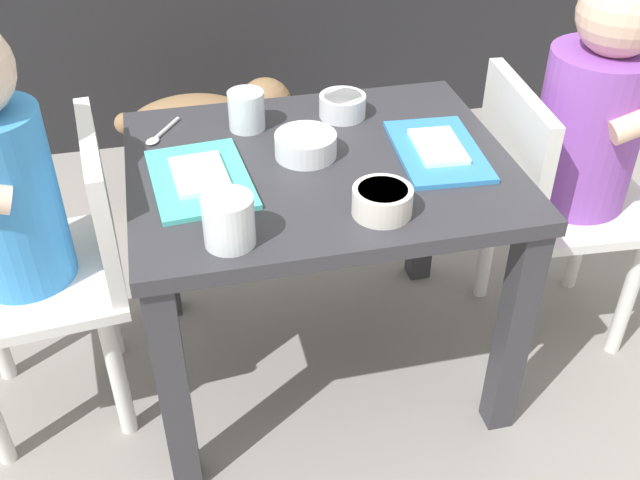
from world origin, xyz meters
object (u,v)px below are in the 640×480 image
(food_tray_right, at_px, (438,150))
(veggie_bowl_far, at_px, (382,200))
(water_cup_left, at_px, (247,113))
(cereal_bowl_right_side, at_px, (342,105))
(food_tray_left, at_px, (200,178))
(seated_child_right, at_px, (584,127))
(cereal_bowl_left_side, at_px, (306,144))
(dog, at_px, (206,126))
(water_cup_right, at_px, (229,223))
(seated_child_left, at_px, (13,194))
(dining_table, at_px, (320,204))
(spoon_by_left_tray, at_px, (160,134))

(food_tray_right, height_order, veggie_bowl_far, veggie_bowl_far)
(water_cup_left, height_order, cereal_bowl_right_side, water_cup_left)
(food_tray_left, height_order, cereal_bowl_right_side, cereal_bowl_right_side)
(seated_child_right, height_order, cereal_bowl_left_side, seated_child_right)
(seated_child_right, relative_size, dog, 1.62)
(seated_child_right, xyz_separation_m, water_cup_right, (-0.63, -0.19, 0.03))
(seated_child_left, distance_m, seated_child_right, 0.92)
(water_cup_left, xyz_separation_m, water_cup_right, (-0.07, -0.32, 0.00))
(water_cup_right, bearing_deg, seated_child_right, 16.81)
(cereal_bowl_right_side, distance_m, cereal_bowl_left_side, 0.15)
(dining_table, height_order, food_tray_right, food_tray_right)
(cereal_bowl_left_side, bearing_deg, seated_child_right, -1.72)
(dining_table, xyz_separation_m, seated_child_left, (-0.46, 0.01, 0.08))
(food_tray_right, bearing_deg, dining_table, 174.80)
(food_tray_right, distance_m, cereal_bowl_right_side, 0.20)
(seated_child_left, relative_size, cereal_bowl_left_side, 7.24)
(seated_child_left, height_order, cereal_bowl_left_side, seated_child_left)
(seated_child_right, height_order, water_cup_right, seated_child_right)
(water_cup_right, bearing_deg, seated_child_left, 147.66)
(seated_child_left, relative_size, water_cup_right, 10.08)
(water_cup_left, bearing_deg, cereal_bowl_left_side, -56.10)
(veggie_bowl_far, bearing_deg, spoon_by_left_tray, 134.15)
(dining_table, height_order, cereal_bowl_left_side, cereal_bowl_left_side)
(dining_table, relative_size, food_tray_left, 2.75)
(cereal_bowl_left_side, bearing_deg, seated_child_left, -177.81)
(veggie_bowl_far, distance_m, cereal_bowl_right_side, 0.30)
(seated_child_right, distance_m, water_cup_right, 0.65)
(seated_child_left, bearing_deg, veggie_bowl_far, -17.90)
(seated_child_right, distance_m, dog, 0.91)
(dog, xyz_separation_m, water_cup_right, (-0.03, -0.82, 0.28))
(seated_child_right, distance_m, veggie_bowl_far, 0.44)
(spoon_by_left_tray, bearing_deg, dining_table, -30.39)
(seated_child_right, height_order, food_tray_left, seated_child_right)
(seated_child_right, xyz_separation_m, spoon_by_left_tray, (-0.70, 0.13, 0.00))
(food_tray_left, relative_size, food_tray_right, 1.00)
(seated_child_left, xyz_separation_m, water_cup_right, (0.29, -0.19, 0.03))
(food_tray_left, height_order, water_cup_right, water_cup_right)
(food_tray_left, height_order, food_tray_right, same)
(dining_table, distance_m, seated_child_left, 0.47)
(seated_child_left, height_order, food_tray_left, seated_child_left)
(seated_child_left, height_order, water_cup_left, seated_child_left)
(water_cup_left, distance_m, cereal_bowl_right_side, 0.17)
(dining_table, relative_size, seated_child_right, 0.85)
(cereal_bowl_right_side, xyz_separation_m, spoon_by_left_tray, (-0.31, -0.00, -0.02))
(food_tray_right, relative_size, spoon_by_left_tray, 2.41)
(water_cup_left, distance_m, water_cup_right, 0.32)
(seated_child_right, height_order, spoon_by_left_tray, seated_child_right)
(dining_table, xyz_separation_m, food_tray_right, (0.19, -0.02, 0.09))
(dining_table, xyz_separation_m, water_cup_right, (-0.16, -0.18, 0.11))
(veggie_bowl_far, relative_size, cereal_bowl_left_side, 0.87)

